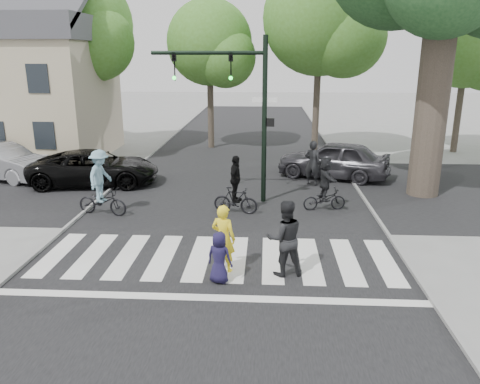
% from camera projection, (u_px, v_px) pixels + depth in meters
% --- Properties ---
extents(ground, '(120.00, 120.00, 0.00)m').
position_uv_depth(ground, '(214.00, 274.00, 11.82)').
color(ground, gray).
rests_on(ground, ground).
extents(road_stem, '(10.00, 70.00, 0.01)m').
position_uv_depth(road_stem, '(229.00, 211.00, 16.61)').
color(road_stem, black).
rests_on(road_stem, ground).
extents(road_cross, '(70.00, 10.00, 0.01)m').
position_uv_depth(road_cross, '(235.00, 188.00, 19.48)').
color(road_cross, black).
rests_on(road_cross, ground).
extents(curb_left, '(0.10, 70.00, 0.10)m').
position_uv_depth(curb_left, '(90.00, 207.00, 16.87)').
color(curb_left, gray).
rests_on(curb_left, ground).
extents(curb_right, '(0.10, 70.00, 0.10)m').
position_uv_depth(curb_right, '(373.00, 212.00, 16.32)').
color(curb_right, gray).
rests_on(curb_right, ground).
extents(crosswalk, '(10.00, 3.85, 0.01)m').
position_uv_depth(crosswalk, '(216.00, 263.00, 12.45)').
color(crosswalk, silver).
rests_on(crosswalk, ground).
extents(traffic_signal, '(4.45, 0.29, 6.00)m').
position_uv_depth(traffic_signal, '(241.00, 97.00, 16.64)').
color(traffic_signal, black).
rests_on(traffic_signal, ground).
extents(bg_tree_1, '(6.09, 5.80, 9.80)m').
position_uv_depth(bg_tree_1, '(83.00, 29.00, 25.24)').
color(bg_tree_1, brown).
rests_on(bg_tree_1, ground).
extents(bg_tree_2, '(5.04, 4.80, 8.40)m').
position_uv_depth(bg_tree_2, '(214.00, 46.00, 26.20)').
color(bg_tree_2, brown).
rests_on(bg_tree_2, ground).
extents(bg_tree_3, '(6.30, 6.00, 10.20)m').
position_uv_depth(bg_tree_3, '(326.00, 22.00, 24.26)').
color(bg_tree_3, brown).
rests_on(bg_tree_3, ground).
extents(bg_tree_4, '(4.83, 4.60, 8.15)m').
position_uv_depth(bg_tree_4, '(472.00, 49.00, 25.02)').
color(bg_tree_4, brown).
rests_on(bg_tree_4, ground).
extents(house, '(8.40, 8.10, 8.82)m').
position_uv_depth(house, '(26.00, 85.00, 24.76)').
color(house, '#B4A18E').
rests_on(house, ground).
extents(pedestrian_woman, '(0.75, 0.63, 1.77)m').
position_uv_depth(pedestrian_woman, '(223.00, 238.00, 11.79)').
color(pedestrian_woman, yellow).
rests_on(pedestrian_woman, ground).
extents(pedestrian_child, '(0.73, 0.60, 1.30)m').
position_uv_depth(pedestrian_child, '(219.00, 258.00, 11.24)').
color(pedestrian_child, '#1A1639').
rests_on(pedestrian_child, ground).
extents(pedestrian_adult, '(1.08, 0.92, 1.95)m').
position_uv_depth(pedestrian_adult, '(285.00, 238.00, 11.56)').
color(pedestrian_adult, black).
rests_on(pedestrian_adult, ground).
extents(cyclist_left, '(1.89, 1.28, 2.28)m').
position_uv_depth(cyclist_left, '(101.00, 187.00, 15.98)').
color(cyclist_left, black).
rests_on(cyclist_left, ground).
extents(cyclist_mid, '(1.62, 1.01, 2.05)m').
position_uv_depth(cyclist_mid, '(236.00, 190.00, 16.16)').
color(cyclist_mid, black).
rests_on(cyclist_mid, ground).
extents(cyclist_right, '(1.58, 1.47, 1.93)m').
position_uv_depth(cyclist_right, '(325.00, 187.00, 16.48)').
color(cyclist_right, black).
rests_on(cyclist_right, ground).
extents(car_suv, '(5.55, 3.04, 1.47)m').
position_uv_depth(car_suv, '(95.00, 168.00, 19.80)').
color(car_suv, black).
rests_on(car_suv, ground).
extents(car_silver, '(5.03, 3.03, 1.57)m').
position_uv_depth(car_silver, '(2.00, 162.00, 20.68)').
color(car_silver, '#9D9EA3').
rests_on(car_silver, ground).
extents(car_grey, '(5.29, 3.52, 1.67)m').
position_uv_depth(car_grey, '(333.00, 159.00, 20.90)').
color(car_grey, '#2F2E33').
rests_on(car_grey, ground).
extents(bystander_dark, '(0.82, 0.69, 1.91)m').
position_uv_depth(bystander_dark, '(312.00, 163.00, 19.69)').
color(bystander_dark, black).
rests_on(bystander_dark, ground).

